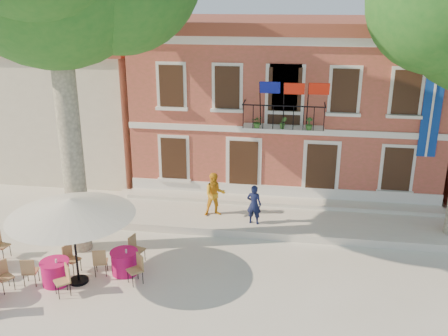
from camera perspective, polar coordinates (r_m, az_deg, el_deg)
ground at (r=16.37m, az=-1.72°, el=-12.20°), size 90.00×90.00×0.00m
main_building at (r=24.18m, az=7.23°, el=7.78°), size 13.50×9.59×7.50m
neighbor_west at (r=28.03m, az=-17.16°, el=7.49°), size 9.40×9.40×6.40m
terrace at (r=19.98m, az=6.25°, el=-5.69°), size 14.00×3.40×0.30m
patio_umbrella at (r=15.55m, az=-17.10°, el=-4.35°), size 3.80×3.80×2.83m
pedestrian_navy at (r=18.80m, az=3.45°, el=-4.18°), size 0.61×0.45×1.54m
pedestrian_orange at (r=19.42m, az=-1.05°, el=-3.04°), size 1.01×0.89×1.74m
cafe_table_1 at (r=16.61m, az=-18.73°, el=-11.11°), size 1.78×1.83×0.95m
cafe_table_3 at (r=16.61m, az=-11.31°, el=-10.39°), size 1.81×1.81×0.95m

